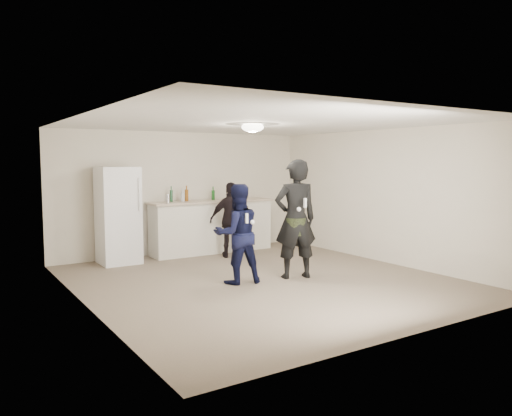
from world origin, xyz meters
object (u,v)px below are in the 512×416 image
woman (295,219)px  spectator (232,220)px  counter (212,227)px  man (237,234)px  fridge (118,215)px  shaker (168,199)px

woman → spectator: bearing=-73.8°
counter → man: man is taller
counter → fridge: (-2.00, -0.07, 0.38)m
man → fridge: bearing=-57.3°
man → spectator: bearing=-108.3°
shaker → spectator: (1.09, -0.62, -0.43)m
shaker → man: man is taller
counter → man: bearing=-109.5°
shaker → spectator: spectator is taller
counter → fridge: fridge is taller
man → counter: bearing=-100.0°
shaker → spectator: bearing=-29.5°
woman → spectator: size_ratio=1.30×
fridge → counter: bearing=2.0°
shaker → woman: woman is taller
counter → fridge: bearing=-178.0°
fridge → spectator: 2.18m
counter → woman: bearing=-88.8°
man → spectator: size_ratio=1.04×
fridge → man: bearing=-66.8°
spectator → shaker: bearing=-7.3°
counter → man: 2.77m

